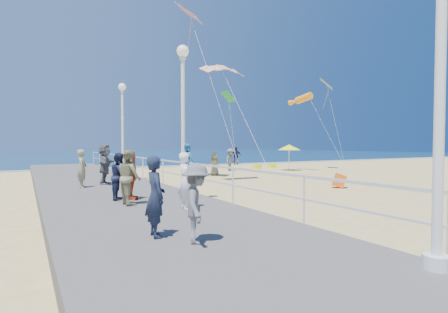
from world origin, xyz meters
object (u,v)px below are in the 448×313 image
lamp_post_near (441,34)px  spectator_1 (129,177)px  spectator_3 (132,176)px  beach_walker_b (236,156)px  spectator_6 (82,169)px  spectator_2 (197,204)px  beach_umbrella (289,147)px  lamp_post_far (122,119)px  beach_chair_left (272,166)px  box_kite (339,182)px  beach_chair_right (257,166)px  spectator_7 (120,176)px  lamp_post_mid (183,103)px  toddler_held (188,160)px  woman_holding_toddler (185,181)px  beach_walker_a (230,160)px  spectator_5 (105,164)px  spectator_0 (155,196)px  beach_walker_c (214,164)px

lamp_post_near → spectator_1: size_ratio=3.31×
spectator_3 → beach_walker_b: bearing=-14.7°
spectator_6 → spectator_2: bearing=-160.8°
spectator_3 → beach_umbrella: size_ratio=0.70×
spectator_3 → beach_umbrella: bearing=-30.6°
lamp_post_far → spectator_6: bearing=-117.9°
spectator_6 → beach_chair_left: spectator_6 is taller
beach_walker_b → box_kite: (-6.04, -19.46, -0.64)m
beach_chair_right → spectator_7: bearing=-137.4°
spectator_7 → lamp_post_mid: bearing=-57.6°
toddler_held → spectator_3: (-0.93, 2.27, -0.56)m
spectator_6 → beach_umbrella: bearing=-51.7°
woman_holding_toddler → beach_chair_left: bearing=-36.1°
spectator_6 → beach_walker_b: spectator_6 is taller
lamp_post_near → beach_walker_a: 23.64m
lamp_post_near → spectator_1: (-2.36, 7.44, -2.46)m
spectator_1 → beach_chair_left: 22.53m
spectator_3 → beach_walker_a: bearing=-16.8°
spectator_5 → spectator_6: 1.36m
woman_holding_toddler → beach_chair_left: woman_holding_toddler is taller
spectator_3 → spectator_6: size_ratio=0.97×
beach_walker_a → box_kite: beach_walker_a is taller
spectator_5 → beach_chair_right: (14.73, 9.22, -1.09)m
spectator_0 → spectator_5: (0.92, 9.63, 0.12)m
spectator_2 → beach_chair_left: bearing=-15.8°
beach_walker_b → beach_chair_right: beach_walker_b is taller
lamp_post_near → woman_holding_toddler: lamp_post_near is taller
woman_holding_toddler → beach_umbrella: (15.13, 13.61, 0.74)m
lamp_post_far → spectator_3: lamp_post_far is taller
lamp_post_far → spectator_3: 10.23m
spectator_0 → beach_chair_left: bearing=-40.5°
spectator_6 → spectator_0: bearing=-163.8°
lamp_post_near → beach_chair_left: size_ratio=9.67×
lamp_post_near → beach_umbrella: lamp_post_near is taller
lamp_post_mid → woman_holding_toddler: bearing=-112.2°
spectator_6 → beach_walker_b: size_ratio=0.82×
spectator_3 → beach_chair_left: 21.75m
lamp_post_near → spectator_3: lamp_post_near is taller
spectator_3 → spectator_6: spectator_6 is taller
woman_holding_toddler → beach_chair_left: (15.68, 16.59, -0.97)m
toddler_held → spectator_7: bearing=34.4°
spectator_3 → spectator_5: size_ratio=0.85×
box_kite → spectator_6: bearing=122.2°
spectator_1 → beach_walker_c: (8.72, 11.05, -0.40)m
box_kite → lamp_post_mid: bearing=139.4°
woman_holding_toddler → beach_walker_b: bearing=-27.3°
lamp_post_far → beach_walker_a: size_ratio=2.90×
woman_holding_toddler → spectator_5: (-0.67, 7.36, 0.12)m
toddler_held → spectator_3: size_ratio=0.62×
lamp_post_mid → beach_walker_c: bearing=56.1°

